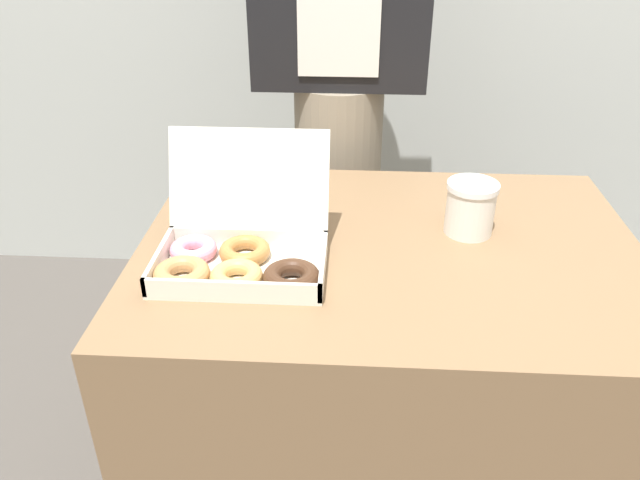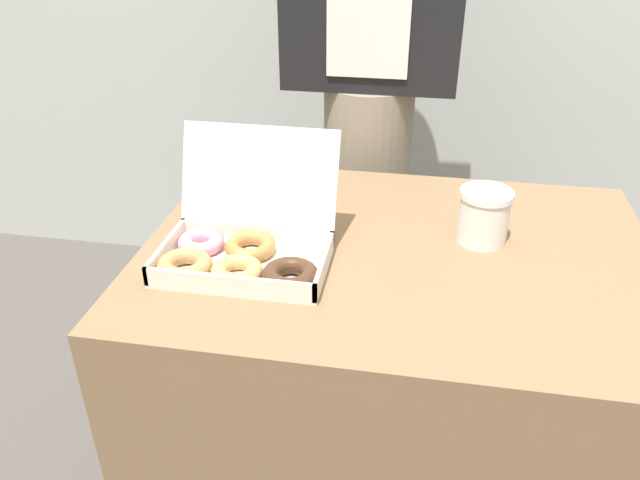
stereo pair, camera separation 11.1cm
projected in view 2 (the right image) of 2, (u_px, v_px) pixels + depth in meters
The scene contains 4 objects.
table at pixel (388, 385), 1.43m from camera, with size 1.02×0.75×0.73m.
donut_box at pixel (240, 249), 1.18m from camera, with size 0.34×0.29×0.23m.
coffee_cup at pixel (484, 216), 1.25m from camera, with size 0.11×0.11×0.11m.
person_customer at pixel (370, 73), 1.69m from camera, with size 0.46×0.25×1.71m.
Camera 2 is at (0.03, -1.09, 1.37)m, focal length 35.00 mm.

